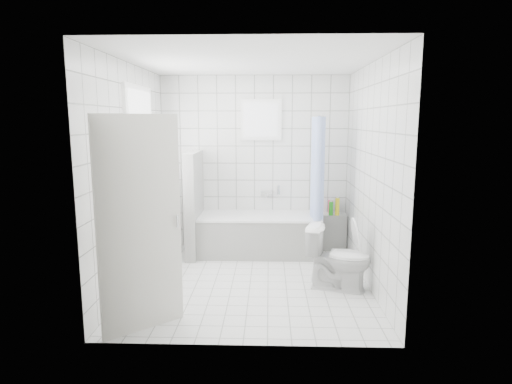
{
  "coord_description": "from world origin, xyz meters",
  "views": [
    {
      "loc": [
        0.22,
        -4.96,
        1.94
      ],
      "look_at": [
        0.06,
        0.35,
        1.05
      ],
      "focal_mm": 30.0,
      "sensor_mm": 36.0,
      "label": 1
    }
  ],
  "objects": [
    {
      "name": "wall_left",
      "position": [
        -1.4,
        0.0,
        1.3
      ],
      "size": [
        0.02,
        3.0,
        2.6
      ],
      "primitive_type": "cube",
      "color": "white",
      "rests_on": "ground"
    },
    {
      "name": "tub_faucet",
      "position": [
        0.18,
        1.46,
        0.85
      ],
      "size": [
        0.18,
        0.06,
        0.06
      ],
      "primitive_type": "cube",
      "color": "silver",
      "rests_on": "wall_back"
    },
    {
      "name": "sill_bottles",
      "position": [
        -1.3,
        0.18,
        1.02
      ],
      "size": [
        0.16,
        0.81,
        0.3
      ],
      "color": "white",
      "rests_on": "window_sill"
    },
    {
      "name": "door",
      "position": [
        -0.95,
        -1.22,
        1.0
      ],
      "size": [
        0.64,
        0.55,
        2.0
      ],
      "primitive_type": "cube",
      "rotation": [
        0.0,
        0.0,
        -0.87
      ],
      "color": "silver",
      "rests_on": "ground"
    },
    {
      "name": "wall_right",
      "position": [
        1.4,
        0.0,
        1.3
      ],
      "size": [
        0.02,
        3.0,
        2.6
      ],
      "primitive_type": "cube",
      "color": "white",
      "rests_on": "ground"
    },
    {
      "name": "window_back",
      "position": [
        0.1,
        1.46,
        1.95
      ],
      "size": [
        0.5,
        0.01,
        0.5
      ],
      "primitive_type": "cube",
      "color": "white",
      "rests_on": "wall_back"
    },
    {
      "name": "wall_back",
      "position": [
        0.0,
        1.5,
        1.3
      ],
      "size": [
        2.8,
        0.02,
        2.6
      ],
      "primitive_type": "cube",
      "color": "white",
      "rests_on": "ground"
    },
    {
      "name": "toilet",
      "position": [
        1.03,
        -0.18,
        0.37
      ],
      "size": [
        0.81,
        0.6,
        0.74
      ],
      "primitive_type": "imported",
      "rotation": [
        0.0,
        0.0,
        1.29
      ],
      "color": "white",
      "rests_on": "ground"
    },
    {
      "name": "ledge_bottles",
      "position": [
        1.2,
        1.35,
        0.66
      ],
      "size": [
        0.18,
        0.2,
        0.26
      ],
      "color": "blue",
      "rests_on": "tiled_ledge"
    },
    {
      "name": "curtain_rod",
      "position": [
        0.9,
        1.1,
        2.0
      ],
      "size": [
        0.02,
        0.8,
        0.02
      ],
      "primitive_type": "cylinder",
      "rotation": [
        1.57,
        0.0,
        0.0
      ],
      "color": "silver",
      "rests_on": "wall_back"
    },
    {
      "name": "partition_wall",
      "position": [
        -0.86,
        1.07,
        0.75
      ],
      "size": [
        0.15,
        0.85,
        1.5
      ],
      "primitive_type": "cube",
      "color": "white",
      "rests_on": "ground"
    },
    {
      "name": "ceiling",
      "position": [
        0.0,
        0.0,
        2.6
      ],
      "size": [
        3.0,
        3.0,
        0.0
      ],
      "primitive_type": "plane",
      "rotation": [
        3.14,
        0.0,
        0.0
      ],
      "color": "white",
      "rests_on": "ground"
    },
    {
      "name": "window_sill",
      "position": [
        -1.31,
        0.3,
        0.86
      ],
      "size": [
        0.18,
        1.02,
        0.08
      ],
      "primitive_type": "cube",
      "color": "white",
      "rests_on": "wall_left"
    },
    {
      "name": "wall_front",
      "position": [
        0.0,
        -1.5,
        1.3
      ],
      "size": [
        2.8,
        0.02,
        2.6
      ],
      "primitive_type": "cube",
      "color": "white",
      "rests_on": "ground"
    },
    {
      "name": "bathtub",
      "position": [
        0.08,
        1.12,
        0.29
      ],
      "size": [
        1.75,
        0.77,
        0.58
      ],
      "color": "white",
      "rests_on": "ground"
    },
    {
      "name": "ground",
      "position": [
        0.0,
        0.0,
        0.0
      ],
      "size": [
        3.0,
        3.0,
        0.0
      ],
      "primitive_type": "plane",
      "color": "white",
      "rests_on": "ground"
    },
    {
      "name": "tiled_ledge",
      "position": [
        1.19,
        1.38,
        0.28
      ],
      "size": [
        0.4,
        0.24,
        0.55
      ],
      "primitive_type": "cube",
      "color": "white",
      "rests_on": "ground"
    },
    {
      "name": "shower_curtain",
      "position": [
        0.9,
        0.97,
        1.1
      ],
      "size": [
        0.14,
        0.48,
        1.78
      ],
      "primitive_type": null,
      "color": "#4C70E1",
      "rests_on": "curtain_rod"
    },
    {
      "name": "window_left",
      "position": [
        -1.35,
        0.3,
        1.6
      ],
      "size": [
        0.01,
        0.9,
        1.4
      ],
      "primitive_type": "cube",
      "color": "white",
      "rests_on": "wall_left"
    }
  ]
}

